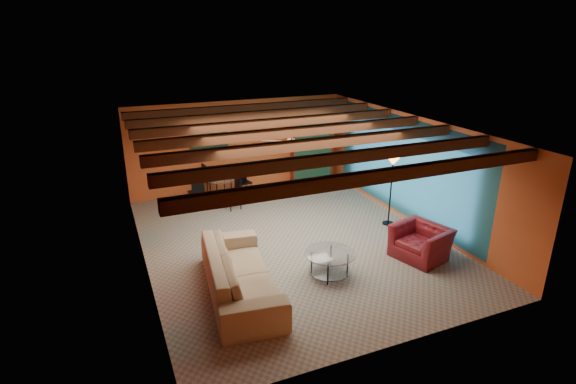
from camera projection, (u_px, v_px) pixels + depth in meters
name	position (u px, v px, depth m)	size (l,w,h in m)	color
room	(290.00, 141.00, 9.80)	(6.52, 8.01, 2.71)	gray
sofa	(240.00, 273.00, 8.32)	(2.94, 1.15, 0.86)	#9D8465
armchair	(421.00, 242.00, 9.67)	(1.09, 0.95, 0.71)	maroon
coffee_table	(329.00, 264.00, 8.97)	(1.01, 1.01, 0.51)	silver
dining_table	(221.00, 185.00, 12.82)	(1.80, 1.80, 0.94)	silver
armoire	(309.00, 153.00, 14.19)	(1.11, 0.55, 1.96)	maroon
floor_lamp	(391.00, 191.00, 11.14)	(0.36, 0.36, 1.78)	black
ceiling_fan	(292.00, 142.00, 9.71)	(1.50, 1.50, 0.44)	#472614
painting	(209.00, 139.00, 13.05)	(1.05, 0.03, 0.65)	black
potted_plant	(310.00, 114.00, 13.77)	(0.43, 0.37, 0.48)	#26661E
vase	(220.00, 166.00, 12.63)	(0.17, 0.17, 0.18)	orange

